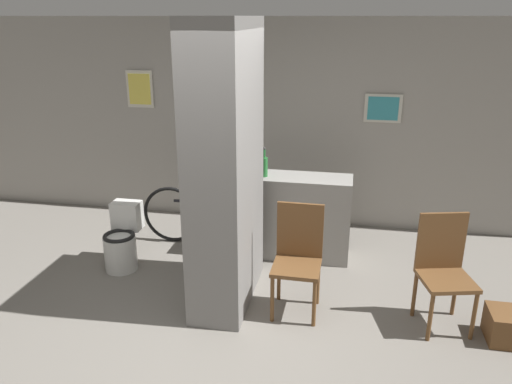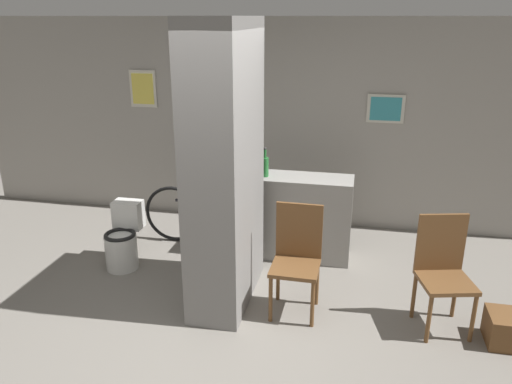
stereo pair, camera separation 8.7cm
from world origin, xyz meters
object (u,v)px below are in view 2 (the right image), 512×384
object	(u,v)px
chair_near_pillar	(297,255)
bicycle	(217,216)
toilet	(123,240)
chair_by_doorway	(443,268)
bottle_tall	(265,166)

from	to	relation	value
chair_near_pillar	bicycle	distance (m)	1.62
toilet	chair_by_doorway	distance (m)	3.26
chair_by_doorway	bottle_tall	xyz separation A→B (m)	(-1.77, 1.03, 0.51)
toilet	chair_by_doorway	world-z (taller)	chair_by_doorway
chair_by_doorway	bicycle	bearing A→B (deg)	139.72
bicycle	chair_by_doorway	bearing A→B (deg)	-26.26
bottle_tall	bicycle	bearing A→B (deg)	166.96
toilet	chair_by_doorway	xyz separation A→B (m)	(3.22, -0.45, 0.25)
chair_near_pillar	toilet	bearing A→B (deg)	167.68
bicycle	bottle_tall	bearing A→B (deg)	-13.04
toilet	chair_near_pillar	distance (m)	2.02
toilet	bicycle	xyz separation A→B (m)	(0.85, 0.72, 0.06)
chair_by_doorway	bicycle	xyz separation A→B (m)	(-2.37, 1.17, -0.18)
chair_near_pillar	bottle_tall	distance (m)	1.26
chair_by_doorway	bottle_tall	world-z (taller)	bottle_tall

